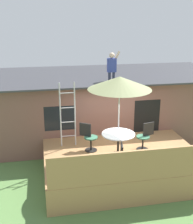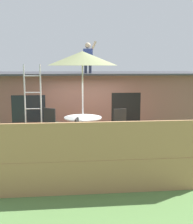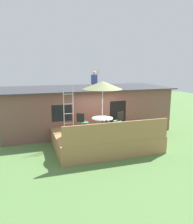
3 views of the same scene
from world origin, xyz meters
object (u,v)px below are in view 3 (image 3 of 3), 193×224
(patio_table, at_px, (102,121))
(patio_umbrella, at_px, (103,85))
(person_figure, at_px, (94,79))
(step_ladder, at_px, (68,109))
(patio_chair_right, at_px, (118,121))
(patio_chair_near, at_px, (106,130))
(patio_chair_left, at_px, (83,122))

(patio_table, distance_m, patio_umbrella, 1.76)
(patio_table, height_order, person_figure, person_figure)
(patio_umbrella, bearing_deg, step_ladder, 144.66)
(person_figure, distance_m, patio_chair_right, 2.97)
(patio_table, xyz_separation_m, patio_chair_near, (-0.19, -1.04, -0.13))
(patio_umbrella, relative_size, patio_chair_right, 2.76)
(patio_table, distance_m, patio_chair_right, 1.02)
(patio_chair_near, bearing_deg, patio_table, 0.00)
(person_figure, height_order, patio_chair_near, person_figure)
(patio_chair_near, bearing_deg, patio_umbrella, 0.00)
(patio_umbrella, height_order, patio_chair_left, patio_umbrella)
(patio_table, relative_size, patio_chair_right, 1.13)
(patio_chair_near, bearing_deg, patio_chair_right, -31.53)
(patio_table, relative_size, step_ladder, 0.47)
(patio_table, height_order, patio_chair_left, patio_chair_left)
(patio_table, bearing_deg, patio_chair_left, 146.68)
(patio_umbrella, xyz_separation_m, person_figure, (0.33, 2.32, 0.16))
(patio_chair_left, bearing_deg, patio_table, 0.00)
(person_figure, bearing_deg, step_ladder, -144.40)
(patio_chair_left, distance_m, patio_chair_right, 1.84)
(patio_table, bearing_deg, patio_chair_right, 15.03)
(patio_chair_left, bearing_deg, patio_chair_right, 24.25)
(patio_umbrella, bearing_deg, patio_chair_left, 146.68)
(patio_umbrella, distance_m, step_ladder, 2.18)
(patio_table, height_order, patio_umbrella, patio_umbrella)
(person_figure, bearing_deg, patio_chair_left, -123.50)
(step_ladder, height_order, person_figure, person_figure)
(step_ladder, bearing_deg, patio_chair_left, -37.92)
(step_ladder, relative_size, patio_chair_right, 2.39)
(patio_chair_right, bearing_deg, patio_chair_left, -24.09)
(patio_umbrella, height_order, person_figure, person_figure)
(patio_table, distance_m, person_figure, 3.03)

